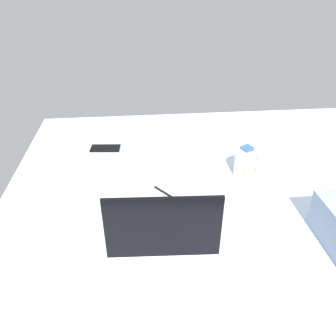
% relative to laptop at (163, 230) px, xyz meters
% --- Properties ---
extents(bed_mattress, '(1.80, 1.40, 0.18)m').
position_rel_laptop_xyz_m(bed_mattress, '(-0.31, -0.35, -0.13)').
color(bed_mattress, silver).
rests_on(bed_mattress, ground).
extents(laptop, '(0.34, 0.25, 0.23)m').
position_rel_laptop_xyz_m(laptop, '(0.00, 0.00, 0.00)').
color(laptop, silver).
rests_on(laptop, bed_mattress).
extents(snack_cup, '(0.09, 0.09, 0.13)m').
position_rel_laptop_xyz_m(snack_cup, '(-0.37, -0.36, 0.01)').
color(snack_cup, silver).
rests_on(snack_cup, bed_mattress).
extents(cell_phone, '(0.15, 0.08, 0.01)m').
position_rel_laptop_xyz_m(cell_phone, '(0.22, -0.65, -0.04)').
color(cell_phone, black).
rests_on(cell_phone, bed_mattress).
extents(charger_cable, '(0.11, 0.14, 0.01)m').
position_rel_laptop_xyz_m(charger_cable, '(-0.05, -0.24, -0.04)').
color(charger_cable, black).
rests_on(charger_cable, bed_mattress).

